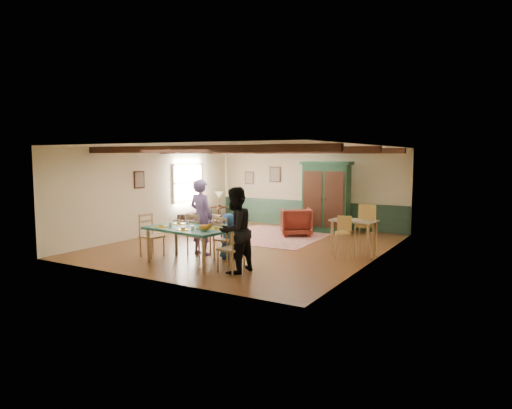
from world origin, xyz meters
The scene contains 35 objects.
floor centered at (0.00, 0.00, 0.00)m, with size 8.00×8.00×0.00m, color brown.
wall_back centered at (0.00, 4.00, 1.35)m, with size 7.00×0.02×2.70m, color beige.
wall_left centered at (-3.50, 0.00, 1.35)m, with size 0.02×8.00×2.70m, color beige.
wall_right centered at (3.50, 0.00, 1.35)m, with size 0.02×8.00×2.70m, color beige.
ceiling centered at (0.00, 0.00, 2.70)m, with size 7.00×8.00×0.02m, color silver.
wainscot_back centered at (0.00, 3.98, 0.45)m, with size 6.95×0.03×0.90m, color #1E3729.
ceiling_beam_front centered at (0.00, -2.30, 2.61)m, with size 6.95×0.16×0.16m, color black.
ceiling_beam_mid centered at (0.00, 0.40, 2.61)m, with size 6.95×0.16×0.16m, color black.
ceiling_beam_back centered at (0.00, 3.00, 2.61)m, with size 6.95×0.16×0.16m, color black.
window_left centered at (-3.47, 1.70, 1.55)m, with size 0.06×1.60×1.30m, color white, non-canonical shape.
picture_left_wall centered at (-3.47, -0.60, 1.75)m, with size 0.04×0.42×0.52m, color gray, non-canonical shape.
picture_back_a centered at (-1.30, 3.97, 1.80)m, with size 0.45×0.04×0.55m, color gray, non-canonical shape.
picture_back_b centered at (-2.40, 3.97, 1.65)m, with size 0.38×0.04×0.48m, color gray, non-canonical shape.
dining_table centered at (-0.06, -2.54, 0.41)m, with size 1.98×1.10×0.82m, color #1C5A4E, non-canonical shape.
dining_chair_far_left centered at (-0.41, -1.70, 0.52)m, with size 0.46×0.48×1.04m, color #A37D51, non-canonical shape.
dining_chair_far_right centered at (0.47, -1.80, 0.52)m, with size 0.46×0.48×1.04m, color #A37D51, non-canonical shape.
dining_chair_end_left centered at (-1.31, -2.40, 0.52)m, with size 0.46×0.48×1.04m, color #A37D51, non-canonical shape.
dining_chair_end_right centered at (1.20, -2.68, 0.52)m, with size 0.46×0.48×1.04m, color #A37D51, non-canonical shape.
person_man centered at (-0.40, -1.62, 0.95)m, with size 0.69×0.45×1.89m, color #775B9D.
person_woman centered at (1.31, -2.69, 0.91)m, with size 0.88×0.69×1.81m, color black.
person_child centered at (0.48, -1.71, 0.55)m, with size 0.54×0.35×1.10m, color #27569E.
cat centered at (0.53, -2.71, 0.92)m, with size 0.40×0.15×0.20m, color orange, non-canonical shape.
place_setting_near_left centered at (-0.69, -2.74, 0.88)m, with size 0.44×0.33×0.11m, color gold, non-canonical shape.
place_setting_near_center centered at (0.02, -2.82, 0.88)m, with size 0.44×0.33×0.11m, color gold, non-canonical shape.
place_setting_far_left centered at (-0.63, -2.20, 0.88)m, with size 0.44×0.33×0.11m, color gold, non-canonical shape.
place_setting_far_right centered at (0.57, -2.33, 0.88)m, with size 0.44×0.33×0.11m, color gold, non-canonical shape.
area_rug centered at (-0.12, 1.69, 0.01)m, with size 3.00×3.56×0.01m, color beige.
armoire centered at (1.00, 3.16, 1.14)m, with size 1.62×0.65×2.29m, color #153520.
armchair centered at (0.44, 2.10, 0.43)m, with size 0.92×0.94×0.86m, color #44110D.
sofa centered at (-3.00, 1.65, 0.28)m, with size 1.90×0.74×0.55m, color #3B2C25.
end_table centered at (-3.18, 3.13, 0.30)m, with size 0.49×0.49×0.60m, color black, non-canonical shape.
table_lamp centered at (-3.18, 3.13, 0.88)m, with size 0.31×0.31×0.55m, color #CEBC85, non-canonical shape.
counter_table centered at (2.92, 0.19, 0.45)m, with size 1.08×0.63×0.90m, color beige, non-canonical shape.
bar_stool_left centered at (2.81, -0.32, 0.51)m, with size 0.36×0.40×1.02m, color tan, non-canonical shape.
bar_stool_right centered at (3.19, 0.13, 0.64)m, with size 0.45×0.50×1.28m, color tan, non-canonical shape.
Camera 1 is at (6.45, -10.58, 2.44)m, focal length 32.00 mm.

